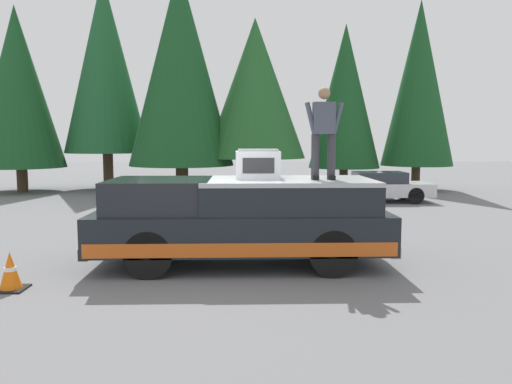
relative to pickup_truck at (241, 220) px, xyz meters
name	(u,v)px	position (x,y,z in m)	size (l,w,h in m)	color
ground_plane	(213,269)	(-0.31, 0.53, -0.87)	(90.00, 90.00, 0.00)	slate
pickup_truck	(241,220)	(0.00, 0.00, 0.00)	(2.01, 5.54, 1.65)	black
compressor_unit	(258,164)	(0.19, -0.32, 1.05)	(0.65, 0.84, 0.56)	silver
person_on_truck_bed	(324,131)	(-0.16, -1.52, 1.68)	(0.29, 0.72, 1.69)	#333338
parked_car_silver	(377,187)	(9.50, -5.26, -0.29)	(1.64, 4.10, 1.16)	silver
traffic_cone	(10,272)	(-1.47, 3.68, -0.58)	(0.47, 0.47, 0.62)	black
conifer_far_left	(419,84)	(13.94, -8.35, 4.13)	(3.33, 3.33, 8.85)	#4C3826
conifer_left	(345,97)	(14.12, -4.92, 3.54)	(3.35, 3.35, 7.77)	#4C3826
conifer_center_left	(255,89)	(13.21, -0.65, 3.79)	(4.54, 4.54, 7.79)	#4C3826
conifer_center_right	(180,67)	(13.08, 2.67, 4.71)	(4.67, 4.67, 9.95)	#4C3826
conifer_right	(105,65)	(14.91, 6.47, 5.05)	(3.99, 3.99, 10.12)	#4C3826
conifer_far_right	(18,87)	(13.66, 10.08, 3.87)	(3.95, 3.95, 8.39)	#4C3826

